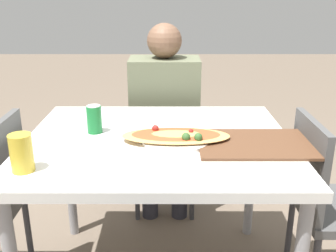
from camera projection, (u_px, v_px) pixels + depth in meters
dining_table at (159, 154)px, 1.72m from camera, size 1.14×0.95×0.77m
chair_far_seated at (166, 132)px, 2.54m from camera, size 0.40×0.40×0.86m
chair_side_right at (332, 199)px, 1.73m from camera, size 0.40×0.40×0.86m
person_seated at (166, 106)px, 2.36m from camera, size 0.41×0.28×1.19m
pizza_main at (177, 137)px, 1.65m from camera, size 0.46×0.29×0.06m
soda_can at (96, 119)px, 1.74m from camera, size 0.07×0.07×0.12m
drink_glass at (23, 153)px, 1.37m from camera, size 0.08×0.08×0.14m
serving_tray at (256, 144)px, 1.62m from camera, size 0.47×0.33×0.01m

